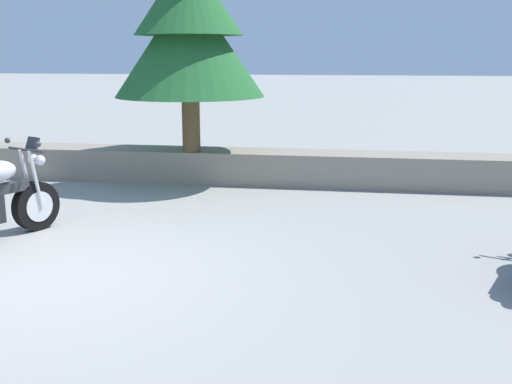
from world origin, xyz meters
TOP-DOWN VIEW (x-y plane):
  - ground_plane at (0.00, 0.00)m, footprint 120.00×120.00m
  - stone_wall at (0.00, 4.80)m, footprint 36.00×0.80m
  - pine_tree_mid_left at (0.33, 4.57)m, footprint 2.48×2.48m

SIDE VIEW (x-z plane):
  - ground_plane at x=0.00m, z-range 0.00..0.00m
  - stone_wall at x=0.00m, z-range 0.00..0.55m
  - pine_tree_mid_left at x=0.33m, z-range 0.79..4.51m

